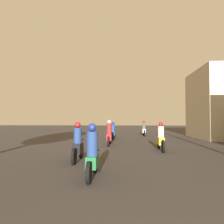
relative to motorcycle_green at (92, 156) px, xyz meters
name	(u,v)px	position (x,y,z in m)	size (l,w,h in m)	color
motorcycle_green	(92,156)	(0.00, 0.00, 0.00)	(0.60, 1.84, 1.58)	black
motorcycle_black	(78,145)	(-0.95, 2.42, 0.01)	(0.60, 1.99, 1.58)	black
motorcycle_yellow	(161,139)	(2.88, 5.61, -0.01)	(0.60, 2.13, 1.55)	black
motorcycle_red	(109,135)	(-0.07, 7.93, 0.03)	(0.60, 2.12, 1.65)	black
motorcycle_blue	(113,132)	(-0.03, 11.92, -0.03)	(0.60, 1.92, 1.49)	black
motorcycle_white	(144,130)	(2.88, 16.04, 0.01)	(0.60, 1.96, 1.58)	black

